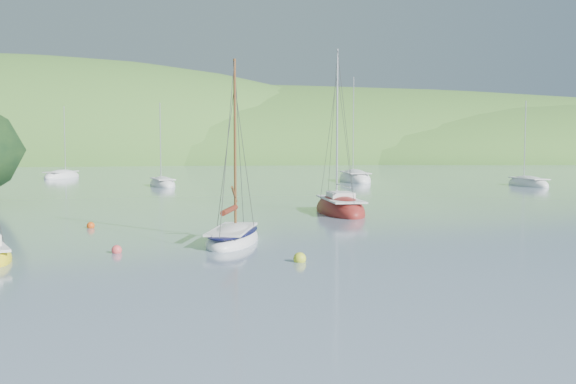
{
  "coord_description": "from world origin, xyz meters",
  "views": [
    {
      "loc": [
        -2.74,
        -23.35,
        4.31
      ],
      "look_at": [
        0.85,
        8.0,
        2.02
      ],
      "focal_mm": 40.0,
      "sensor_mm": 36.0,
      "label": 1
    }
  ],
  "objects": [
    {
      "name": "mooring_buoys",
      "position": [
        -4.27,
        3.82,
        0.12
      ],
      "size": [
        10.04,
        11.42,
        0.48
      ],
      "color": "#C3D029",
      "rests_on": "ground"
    },
    {
      "name": "distant_sloop_a",
      "position": [
        -8.29,
        45.98,
        0.17
      ],
      "size": [
        4.1,
        7.17,
        9.68
      ],
      "rotation": [
        0.0,
        0.0,
        0.27
      ],
      "color": "white",
      "rests_on": "ground"
    },
    {
      "name": "ground",
      "position": [
        0.0,
        0.0,
        0.0
      ],
      "size": [
        700.0,
        700.0,
        0.0
      ],
      "primitive_type": "plane",
      "color": "slate",
      "rests_on": "ground"
    },
    {
      "name": "daysailer_white",
      "position": [
        -1.97,
        5.11,
        0.21
      ],
      "size": [
        3.31,
        6.04,
        8.8
      ],
      "rotation": [
        0.0,
        0.0,
        -0.22
      ],
      "color": "white",
      "rests_on": "ground"
    },
    {
      "name": "distant_sloop_c",
      "position": [
        -23.03,
        65.02,
        0.18
      ],
      "size": [
        4.8,
        7.75,
        10.44
      ],
      "rotation": [
        0.0,
        0.0,
        -0.33
      ],
      "color": "white",
      "rests_on": "ground"
    },
    {
      "name": "distant_sloop_d",
      "position": [
        30.75,
        42.05,
        0.17
      ],
      "size": [
        2.8,
        7.1,
        9.97
      ],
      "rotation": [
        0.0,
        0.0,
        0.05
      ],
      "color": "white",
      "rests_on": "ground"
    },
    {
      "name": "sloop_red",
      "position": [
        5.23,
        16.92,
        0.22
      ],
      "size": [
        2.91,
        7.82,
        11.45
      ],
      "rotation": [
        0.0,
        0.0,
        0.03
      ],
      "color": "maroon",
      "rests_on": "ground"
    },
    {
      "name": "shoreline_hills",
      "position": [
        -9.66,
        172.42,
        0.0
      ],
      "size": [
        690.0,
        135.0,
        56.0
      ],
      "color": "#366325",
      "rests_on": "ground"
    },
    {
      "name": "distant_sloop_b",
      "position": [
        14.05,
        52.4,
        0.22
      ],
      "size": [
        3.69,
        9.74,
        13.74
      ],
      "rotation": [
        0.0,
        0.0,
        -0.03
      ],
      "color": "white",
      "rests_on": "ground"
    }
  ]
}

